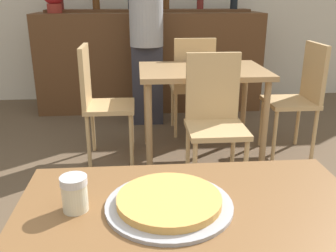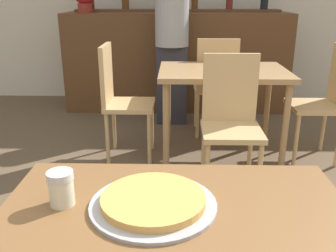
{
  "view_description": "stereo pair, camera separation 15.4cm",
  "coord_description": "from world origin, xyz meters",
  "px_view_note": "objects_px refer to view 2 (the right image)",
  "views": [
    {
      "loc": [
        -0.15,
        -0.9,
        1.34
      ],
      "look_at": [
        -0.03,
        0.55,
        0.82
      ],
      "focal_mm": 40.0,
      "sensor_mm": 36.0,
      "label": 1
    },
    {
      "loc": [
        -0.0,
        -0.9,
        1.34
      ],
      "look_at": [
        -0.03,
        0.55,
        0.82
      ],
      "focal_mm": 40.0,
      "sensor_mm": 36.0,
      "label": 2
    }
  ],
  "objects_px": {
    "chair_far_side_front": "(231,115)",
    "chair_far_side_right": "(326,96)",
    "chair_far_side_left": "(119,95)",
    "cheese_shaker": "(61,188)",
    "person_standing": "(172,35)",
    "pizza_tray": "(153,202)",
    "chair_far_side_back": "(216,81)"
  },
  "relations": [
    {
      "from": "chair_far_side_right",
      "to": "person_standing",
      "type": "height_order",
      "value": "person_standing"
    },
    {
      "from": "chair_far_side_front",
      "to": "pizza_tray",
      "type": "height_order",
      "value": "chair_far_side_front"
    },
    {
      "from": "chair_far_side_back",
      "to": "chair_far_side_left",
      "type": "xyz_separation_m",
      "value": [
        -0.85,
        -0.53,
        0.0
      ]
    },
    {
      "from": "chair_far_side_left",
      "to": "person_standing",
      "type": "relative_size",
      "value": 0.55
    },
    {
      "from": "chair_far_side_front",
      "to": "chair_far_side_right",
      "type": "distance_m",
      "value": 1.0
    },
    {
      "from": "chair_far_side_back",
      "to": "chair_far_side_right",
      "type": "height_order",
      "value": "same"
    },
    {
      "from": "person_standing",
      "to": "chair_far_side_front",
      "type": "bearing_deg",
      "value": -73.62
    },
    {
      "from": "chair_far_side_back",
      "to": "chair_far_side_left",
      "type": "height_order",
      "value": "same"
    },
    {
      "from": "chair_far_side_back",
      "to": "person_standing",
      "type": "height_order",
      "value": "person_standing"
    },
    {
      "from": "pizza_tray",
      "to": "chair_far_side_left",
      "type": "bearing_deg",
      "value": 101.52
    },
    {
      "from": "chair_far_side_back",
      "to": "chair_far_side_right",
      "type": "xyz_separation_m",
      "value": [
        0.85,
        -0.53,
        0.0
      ]
    },
    {
      "from": "chair_far_side_back",
      "to": "chair_far_side_left",
      "type": "relative_size",
      "value": 1.0
    },
    {
      "from": "cheese_shaker",
      "to": "person_standing",
      "type": "bearing_deg",
      "value": 84.1
    },
    {
      "from": "chair_far_side_right",
      "to": "pizza_tray",
      "type": "bearing_deg",
      "value": -33.03
    },
    {
      "from": "chair_far_side_left",
      "to": "chair_far_side_front",
      "type": "bearing_deg",
      "value": -121.86
    },
    {
      "from": "chair_far_side_left",
      "to": "pizza_tray",
      "type": "height_order",
      "value": "chair_far_side_left"
    },
    {
      "from": "chair_far_side_front",
      "to": "chair_far_side_left",
      "type": "distance_m",
      "value": 1.0
    },
    {
      "from": "chair_far_side_left",
      "to": "chair_far_side_right",
      "type": "relative_size",
      "value": 1.0
    },
    {
      "from": "chair_far_side_left",
      "to": "cheese_shaker",
      "type": "bearing_deg",
      "value": -176.48
    },
    {
      "from": "pizza_tray",
      "to": "cheese_shaker",
      "type": "xyz_separation_m",
      "value": [
        -0.28,
        0.01,
        0.04
      ]
    },
    {
      "from": "chair_far_side_right",
      "to": "cheese_shaker",
      "type": "height_order",
      "value": "chair_far_side_right"
    },
    {
      "from": "cheese_shaker",
      "to": "person_standing",
      "type": "relative_size",
      "value": 0.06
    },
    {
      "from": "pizza_tray",
      "to": "cheese_shaker",
      "type": "relative_size",
      "value": 3.54
    },
    {
      "from": "pizza_tray",
      "to": "person_standing",
      "type": "distance_m",
      "value": 2.91
    },
    {
      "from": "chair_far_side_back",
      "to": "chair_far_side_left",
      "type": "distance_m",
      "value": 1.0
    },
    {
      "from": "chair_far_side_back",
      "to": "cheese_shaker",
      "type": "xyz_separation_m",
      "value": [
        -0.72,
        -2.5,
        0.23
      ]
    },
    {
      "from": "chair_far_side_back",
      "to": "chair_far_side_right",
      "type": "bearing_deg",
      "value": 148.14
    },
    {
      "from": "chair_far_side_front",
      "to": "person_standing",
      "type": "height_order",
      "value": "person_standing"
    },
    {
      "from": "chair_far_side_front",
      "to": "person_standing",
      "type": "relative_size",
      "value": 0.55
    },
    {
      "from": "pizza_tray",
      "to": "chair_far_side_front",
      "type": "bearing_deg",
      "value": 73.1
    },
    {
      "from": "chair_far_side_right",
      "to": "pizza_tray",
      "type": "relative_size",
      "value": 2.44
    },
    {
      "from": "cheese_shaker",
      "to": "person_standing",
      "type": "height_order",
      "value": "person_standing"
    }
  ]
}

